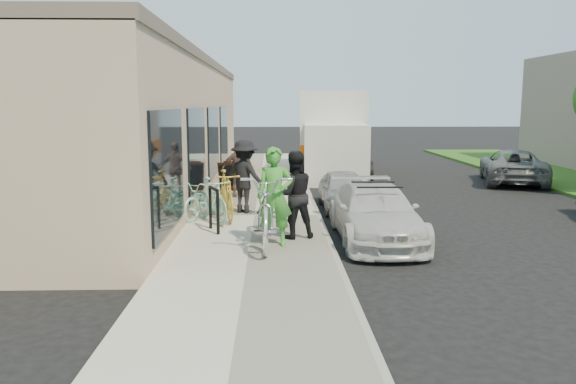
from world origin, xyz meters
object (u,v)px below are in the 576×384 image
object	(u,v)px
moving_truck	(332,138)
cruiser_bike_b	(206,199)
cruiser_bike_c	(226,195)
bystander_a	(245,176)
far_car_gray	(513,166)
man_standing	(294,195)
bystander_b	(238,169)
bike_rack	(214,205)
woman_rider	(275,197)
tandem_bike	(267,209)
cruiser_bike_a	(212,200)
sandwich_board	(229,176)
sedan_white	(375,213)
sedan_silver	(344,190)

from	to	relation	value
moving_truck	cruiser_bike_b	distance (m)	10.18
cruiser_bike_c	bystander_a	xyz separation A→B (m)	(0.40, 0.75, 0.33)
moving_truck	far_car_gray	size ratio (longest dim) A/B	1.59
man_standing	bystander_b	size ratio (longest dim) A/B	1.09
bike_rack	man_standing	size ratio (longest dim) A/B	0.54
bystander_b	bike_rack	bearing A→B (deg)	-103.73
bike_rack	bystander_a	world-z (taller)	bystander_a
moving_truck	woman_rider	distance (m)	12.21
far_car_gray	tandem_bike	size ratio (longest dim) A/B	1.64
bike_rack	man_standing	world-z (taller)	man_standing
cruiser_bike_a	bystander_b	bearing A→B (deg)	56.05
woman_rider	cruiser_bike_b	size ratio (longest dim) A/B	1.10
tandem_bike	bystander_b	world-z (taller)	bystander_b
bike_rack	woman_rider	bearing A→B (deg)	-43.06
far_car_gray	man_standing	xyz separation A→B (m)	(-8.15, -8.69, 0.42)
bystander_a	bystander_b	bearing A→B (deg)	-51.73
sandwich_board	woman_rider	xyz separation A→B (m)	(1.40, -6.86, 0.48)
cruiser_bike_b	tandem_bike	bearing A→B (deg)	-32.24
far_car_gray	man_standing	world-z (taller)	man_standing
sandwich_board	far_car_gray	distance (m)	10.21
sedan_white	man_standing	bearing A→B (deg)	-169.79
sedan_white	cruiser_bike_c	world-z (taller)	cruiser_bike_c
tandem_bike	moving_truck	bearing A→B (deg)	77.50
sedan_white	bystander_a	size ratio (longest dim) A/B	2.22
bystander_a	bystander_b	world-z (taller)	bystander_a
sandwich_board	moving_truck	world-z (taller)	moving_truck
cruiser_bike_a	far_car_gray	bearing A→B (deg)	7.68
man_standing	sedan_white	bearing A→B (deg)	175.58
sedan_white	moving_truck	bearing A→B (deg)	88.05
sandwich_board	woman_rider	bearing A→B (deg)	-61.29
moving_truck	cruiser_bike_a	distance (m)	10.55
far_car_gray	bystander_a	distance (m)	11.04
man_standing	sandwich_board	bearing A→B (deg)	-89.44
sandwich_board	bystander_a	world-z (taller)	bystander_a
sedan_silver	bystander_b	distance (m)	3.22
moving_truck	woman_rider	world-z (taller)	moving_truck
bike_rack	cruiser_bike_b	world-z (taller)	bike_rack
cruiser_bike_b	bystander_a	distance (m)	1.17
moving_truck	cruiser_bike_a	world-z (taller)	moving_truck
woman_rider	cruiser_bike_b	xyz separation A→B (m)	(-1.60, 2.63, -0.49)
sedan_white	man_standing	distance (m)	1.78
sandwich_board	sedan_silver	xyz separation A→B (m)	(3.27, -2.47, -0.08)
tandem_bike	cruiser_bike_c	size ratio (longest dim) A/B	1.41
sandwich_board	tandem_bike	size ratio (longest dim) A/B	0.34
sandwich_board	sedan_white	distance (m)	6.89
woman_rider	bystander_a	xyz separation A→B (m)	(-0.72, 3.26, -0.04)
sedan_white	bystander_b	world-z (taller)	bystander_b
bike_rack	woman_rider	distance (m)	1.77
tandem_bike	bystander_b	bearing A→B (deg)	98.16
woman_rider	man_standing	distance (m)	0.70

